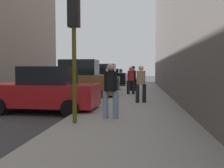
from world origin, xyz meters
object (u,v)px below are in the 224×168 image
at_px(traffic_light, 74,31).
at_px(pedestrian_in_red_jacket, 131,79).
at_px(parked_black_suv, 103,76).
at_px(pedestrian_in_tan_coat, 141,82).
at_px(pedestrian_with_fedora, 133,77).
at_px(fire_hydrant, 112,87).
at_px(parked_bronze_suv, 77,81).
at_px(parked_blue_sedan, 115,76).
at_px(pedestrian_in_jeans, 111,88).
at_px(parked_dark_green_sedan, 93,80).
at_px(parked_silver_sedan, 110,77).
at_px(parked_red_hatchback, 45,91).

xyz_separation_m(traffic_light, pedestrian_in_red_jacket, (1.23, 8.71, -1.65)).
xyz_separation_m(parked_black_suv, pedestrian_in_tan_coat, (3.72, -12.79, 0.07)).
xyz_separation_m(pedestrian_in_red_jacket, pedestrian_with_fedora, (0.07, 2.50, 0.03)).
xyz_separation_m(fire_hydrant, pedestrian_with_fedora, (1.35, 1.35, 0.64)).
bearing_deg(parked_bronze_suv, parked_blue_sedan, 90.00).
bearing_deg(pedestrian_in_jeans, pedestrian_in_red_jacket, 87.78).
xyz_separation_m(parked_bronze_suv, traffic_light, (1.85, -7.37, 1.73)).
distance_m(parked_dark_green_sedan, parked_black_suv, 5.20).
bearing_deg(parked_blue_sedan, pedestrian_in_red_jacket, -81.08).
bearing_deg(parked_silver_sedan, parked_red_hatchback, -90.00).
bearing_deg(pedestrian_in_jeans, parked_bronze_suv, 112.97).
height_order(parked_blue_sedan, pedestrian_in_tan_coat, pedestrian_in_tan_coat).
xyz_separation_m(parked_black_suv, parked_blue_sedan, (0.00, 10.82, -0.18)).
bearing_deg(traffic_light, parked_silver_sedan, 94.64).
bearing_deg(fire_hydrant, parked_black_suv, 103.21).
bearing_deg(parked_silver_sedan, pedestrian_with_fedora, -74.80).
xyz_separation_m(parked_red_hatchback, parked_dark_green_sedan, (0.00, 9.88, 0.00)).
bearing_deg(pedestrian_in_jeans, traffic_light, -138.74).
bearing_deg(parked_dark_green_sedan, parked_bronze_suv, -90.00).
distance_m(parked_bronze_suv, fire_hydrant, 3.12).
distance_m(fire_hydrant, traffic_light, 10.12).
xyz_separation_m(parked_black_suv, pedestrian_in_red_jacket, (3.09, -8.84, 0.07)).
xyz_separation_m(parked_bronze_suv, pedestrian_in_red_jacket, (3.09, 1.34, 0.07)).
height_order(fire_hydrant, pedestrian_with_fedora, pedestrian_with_fedora).
distance_m(parked_dark_green_sedan, traffic_light, 12.64).
distance_m(parked_bronze_suv, pedestrian_in_red_jacket, 3.36).
relative_size(parked_bronze_suv, pedestrian_in_jeans, 2.70).
bearing_deg(fire_hydrant, pedestrian_in_tan_coat, -69.47).
bearing_deg(parked_red_hatchback, parked_bronze_suv, 90.00).
xyz_separation_m(traffic_light, pedestrian_with_fedora, (1.30, 11.21, -1.62)).
relative_size(parked_bronze_suv, parked_blue_sedan, 1.08).
relative_size(fire_hydrant, pedestrian_with_fedora, 0.40).
distance_m(pedestrian_in_red_jacket, pedestrian_with_fedora, 2.51).
bearing_deg(parked_black_suv, pedestrian_in_tan_coat, -73.80).
height_order(pedestrian_in_tan_coat, pedestrian_in_jeans, same).
height_order(parked_dark_green_sedan, parked_blue_sedan, same).
bearing_deg(parked_blue_sedan, traffic_light, -86.26).
height_order(pedestrian_in_red_jacket, pedestrian_with_fedora, pedestrian_with_fedora).
relative_size(parked_silver_sedan, pedestrian_in_jeans, 2.46).
distance_m(parked_bronze_suv, traffic_light, 7.79).
distance_m(traffic_light, pedestrian_in_red_jacket, 8.95).
xyz_separation_m(fire_hydrant, pedestrian_in_red_jacket, (1.28, -1.15, 0.61)).
bearing_deg(parked_black_suv, parked_silver_sedan, 90.00).
bearing_deg(parked_dark_green_sedan, pedestrian_in_red_jacket, -49.74).
distance_m(parked_red_hatchback, pedestrian_in_tan_coat, 4.37).
height_order(fire_hydrant, traffic_light, traffic_light).
relative_size(parked_dark_green_sedan, traffic_light, 1.18).
bearing_deg(parked_dark_green_sedan, fire_hydrant, -54.08).
bearing_deg(pedestrian_with_fedora, parked_blue_sedan, 100.43).
xyz_separation_m(parked_black_suv, traffic_light, (1.85, -17.55, 1.73)).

